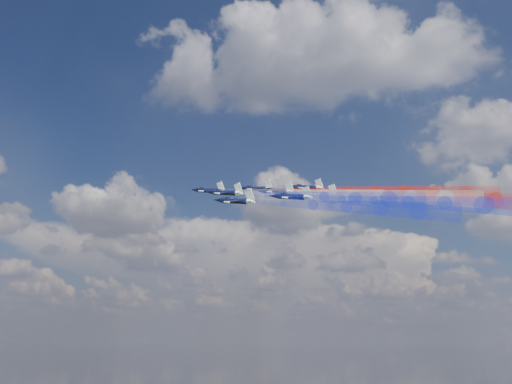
% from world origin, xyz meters
% --- Properties ---
extents(jet_lead, '(16.22, 14.50, 8.74)m').
position_xyz_m(jet_lead, '(-7.46, 11.08, 135.05)').
color(jet_lead, black).
extents(trail_lead, '(47.88, 19.49, 13.99)m').
position_xyz_m(trail_lead, '(21.11, 2.38, 129.76)').
color(trail_lead, white).
extents(jet_inner_left, '(16.22, 14.50, 8.74)m').
position_xyz_m(jet_inner_left, '(1.85, -0.98, 130.65)').
color(jet_inner_left, black).
extents(trail_inner_left, '(47.88, 19.49, 13.99)m').
position_xyz_m(trail_inner_left, '(30.42, -9.69, 125.36)').
color(trail_inner_left, '#192CDB').
extents(jet_inner_right, '(16.22, 14.50, 8.74)m').
position_xyz_m(jet_inner_right, '(5.91, 16.11, 135.92)').
color(jet_inner_right, black).
extents(trail_inner_right, '(47.88, 19.49, 13.99)m').
position_xyz_m(trail_inner_right, '(34.48, 7.40, 130.63)').
color(trail_inner_right, red).
extents(jet_outer_left, '(16.22, 14.50, 8.74)m').
position_xyz_m(jet_outer_left, '(8.23, -11.56, 125.35)').
color(jet_outer_left, black).
extents(trail_outer_left, '(47.88, 19.49, 13.99)m').
position_xyz_m(trail_outer_left, '(36.80, -20.27, 120.06)').
color(trail_outer_left, '#192CDB').
extents(jet_center_third, '(16.22, 14.50, 8.74)m').
position_xyz_m(jet_center_third, '(14.67, 5.27, 131.72)').
color(jet_center_third, black).
extents(trail_center_third, '(47.88, 19.49, 13.99)m').
position_xyz_m(trail_center_third, '(43.24, -3.44, 126.43)').
color(trail_center_third, white).
extents(jet_outer_right, '(16.22, 14.50, 8.74)m').
position_xyz_m(jet_outer_right, '(20.59, 19.78, 136.17)').
color(jet_outer_right, black).
extents(trail_outer_right, '(47.88, 19.49, 13.99)m').
position_xyz_m(trail_outer_right, '(49.16, 11.07, 130.88)').
color(trail_outer_right, red).
extents(jet_rear_left, '(16.22, 14.50, 8.74)m').
position_xyz_m(jet_rear_left, '(21.59, -6.26, 126.84)').
color(jet_rear_left, black).
extents(trail_rear_left, '(47.88, 19.49, 13.99)m').
position_xyz_m(trail_rear_left, '(50.16, -14.97, 121.55)').
color(trail_rear_left, '#192CDB').
extents(jet_rear_right, '(16.22, 14.50, 8.74)m').
position_xyz_m(jet_rear_right, '(26.01, 9.38, 131.28)').
color(jet_rear_right, black).
extents(trail_rear_right, '(47.88, 19.49, 13.99)m').
position_xyz_m(trail_rear_right, '(54.58, 0.68, 125.99)').
color(trail_rear_right, red).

